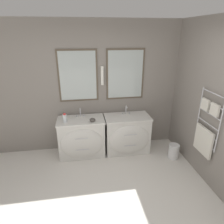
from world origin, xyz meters
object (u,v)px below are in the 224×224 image
Objects in this scene: waste_bin at (174,151)px; vanity_left at (82,137)px; toiletry_bottle at (65,118)px; vanity_right at (127,134)px; amenity_bowl at (93,120)px.

vanity_left is at bearing 167.10° from waste_bin.
vanity_left reaches higher than waste_bin.
waste_bin is (2.08, -0.36, -0.70)m from toiletry_bottle.
vanity_right is (0.93, 0.00, 0.00)m from vanity_left.
amenity_bowl reaches higher than vanity_left.
waste_bin is at bearing -12.90° from vanity_left.
toiletry_bottle reaches higher than vanity_right.
vanity_left is 7.98× the size of amenity_bowl.
vanity_left is 5.20× the size of toiletry_bottle.
vanity_left and vanity_right have the same top height.
vanity_right is at bearing 8.66° from amenity_bowl.
vanity_left is 1.00× the size of vanity_right.
vanity_right is 3.11× the size of waste_bin.
vanity_right is 1.31m from toiletry_bottle.
waste_bin is (1.57, -0.30, -0.66)m from amenity_bowl.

